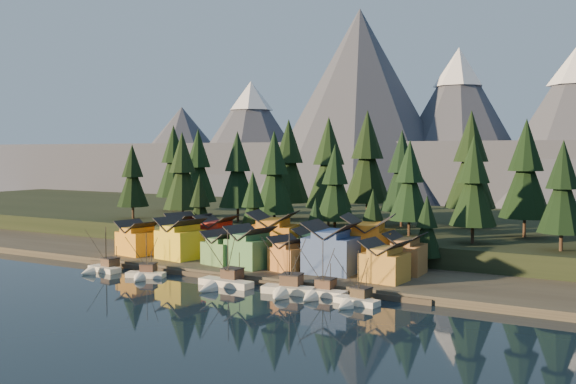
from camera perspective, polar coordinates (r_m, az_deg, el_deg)
The scene contains 45 objects.
ground at distance 117.38m, azimuth -8.87°, elevation -9.15°, with size 500.00×500.00×0.00m, color black.
shore_strip at distance 149.96m, azimuth 0.75°, elevation -6.02°, with size 400.00×50.00×1.50m, color #342E26.
hillside at distance 194.46m, azimuth 7.92°, elevation -3.16°, with size 420.00×100.00×6.00m, color black.
dock at distance 130.28m, azimuth -4.30°, elevation -7.62°, with size 80.00×4.00×1.00m, color #494034.
mountain_ridge at distance 312.28m, azimuth 15.71°, elevation 3.53°, with size 560.00×190.00×90.00m.
boat_0 at distance 143.90m, azimuth -16.32°, elevation -6.02°, with size 8.66×9.21×10.70m.
boat_1 at distance 135.09m, azimuth -12.69°, elevation -6.64°, with size 8.61×9.11×10.18m.
boat_3 at distance 123.76m, azimuth -5.92°, elevation -7.42°, with size 11.54×12.49×12.12m.
boat_4 at distance 116.88m, azimuth -0.17°, elevation -7.91°, with size 10.20×10.84×12.58m.
boat_5 at distance 115.47m, azimuth 2.73°, elevation -8.29°, with size 9.59×10.43×10.87m.
boat_6 at distance 109.71m, azimuth 5.88°, elevation -8.96°, with size 8.38×8.91×10.17m.
house_front_0 at distance 155.89m, azimuth -13.26°, elevation -3.91°, with size 9.12×8.77×7.96m.
house_front_1 at distance 148.36m, azimuth -9.55°, elevation -3.98°, with size 10.28×9.99×9.28m.
house_front_2 at distance 139.99m, azimuth -5.77°, elevation -4.86°, with size 8.72×8.76×7.14m.
house_front_3 at distance 135.78m, azimuth -3.39°, elevation -4.78°, with size 9.87×9.55×8.63m.
house_front_4 at distance 131.85m, azimuth 0.22°, elevation -5.42°, with size 8.43×8.82×6.96m.
house_front_5 at distance 129.17m, azimuth 3.87°, elevation -4.83°, with size 10.25×9.41×10.28m.
house_front_6 at distance 122.34m, azimuth 8.58°, elevation -5.97°, with size 8.38×7.99×7.73m.
house_back_0 at distance 157.55m, azimuth -8.88°, elevation -3.52°, with size 10.31×10.06×9.33m.
house_back_1 at distance 152.89m, azimuth -6.36°, elevation -3.73°, with size 9.11×9.20×9.27m.
house_back_2 at distance 146.22m, azimuth -1.32°, elevation -3.74°, with size 11.92×11.30×10.73m.
house_back_3 at distance 139.70m, azimuth 2.24°, elevation -4.74°, with size 8.26×7.51×7.72m.
house_back_4 at distance 135.13m, azimuth 7.16°, elevation -4.28°, with size 12.27×11.97×11.14m.
house_back_5 at distance 130.41m, azimuth 10.36°, elevation -5.29°, with size 7.47×7.56×8.19m.
tree_hill_0 at distance 194.65m, azimuth -13.65°, elevation 1.22°, with size 9.45×9.45×22.02m.
tree_hill_1 at distance 198.93m, azimuth -7.97°, elevation 2.09°, with size 11.50×11.50×26.79m.
tree_hill_2 at distance 177.07m, azimuth -9.37°, elevation 1.62°, with size 10.85×10.85×25.27m.
tree_hill_3 at distance 180.72m, azimuth -4.50°, elevation 1.75°, with size 11.00×11.00×25.63m.
tree_hill_4 at distance 189.17m, azimuth 0.06°, elevation 2.48°, with size 12.63×12.63×29.42m.
tree_hill_5 at distance 162.62m, azimuth -1.23°, elevation 1.47°, with size 10.80×10.80×25.16m.
tree_hill_6 at distance 171.91m, azimuth 3.63°, elevation 2.31°, with size 12.52×12.52×29.16m.
tree_hill_7 at distance 152.42m, azimuth 4.19°, elevation 0.60°, with size 9.31×9.31×21.69m.
tree_hill_8 at distance 171.42m, azimuth 10.08°, elevation 1.60°, with size 10.99×10.99×25.59m.
tree_hill_9 at distance 152.82m, azimuth 10.75°, elevation 0.75°, with size 9.72×9.72×22.64m.
tree_hill_10 at distance 174.41m, azimuth 15.94°, elevation 2.47°, with size 13.17×13.17×30.68m.
tree_hill_11 at distance 143.52m, azimuth 16.15°, elevation 0.66°, with size 10.06×10.06×23.44m.
tree_hill_12 at distance 157.52m, azimuth 20.37°, elevation 1.63°, with size 11.80×11.80×27.48m.
tree_hill_13 at distance 138.45m, azimuth 23.21°, elevation 0.14°, with size 9.56×9.56×22.26m.
tree_hill_15 at distance 185.72m, azimuth 7.06°, elevation 2.82°, with size 13.62×13.62×31.73m.
tree_hill_16 at distance 217.97m, azimuth -10.12°, elevation 2.48°, with size 12.33×12.33×28.73m.
tree_shore_0 at distance 163.87m, azimuth -7.84°, elevation -1.38°, with size 8.00×8.00×18.63m.
tree_shore_1 at distance 154.61m, azimuth -3.14°, elevation -1.44°, with size 8.44×8.44×19.67m.
tree_shore_2 at distance 146.45m, azimuth 2.47°, elevation -2.97°, with size 5.95×5.95×13.86m.
tree_shore_3 at distance 140.49m, azimuth 7.56°, elevation -2.72°, with size 7.02×7.02×16.35m.
tree_shore_4 at distance 136.51m, azimuth 12.23°, elevation -3.19°, with size 6.59×6.59×15.35m.
Camera 1 is at (71.60, -89.35, 25.88)m, focal length 40.00 mm.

